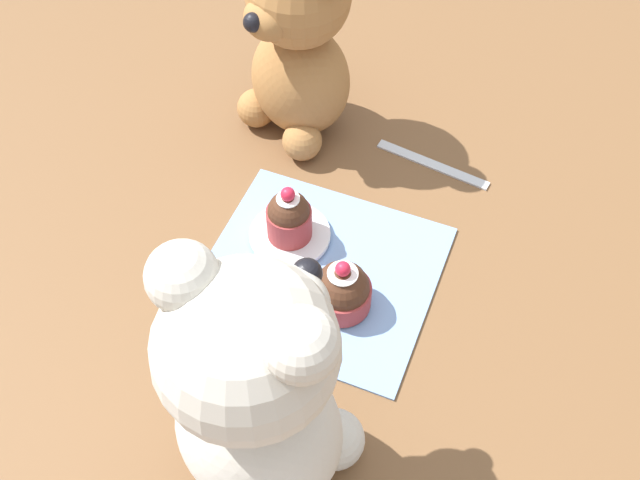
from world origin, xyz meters
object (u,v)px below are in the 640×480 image
at_px(teddy_bear_tan, 297,45).
at_px(saucer_plate, 290,235).
at_px(cupcake_near_cream_bear, 342,290).
at_px(teaspoon, 433,164).
at_px(cupcake_near_tan_bear, 289,217).
at_px(teddy_bear_cream, 257,392).

height_order(teddy_bear_tan, saucer_plate, teddy_bear_tan).
xyz_separation_m(teddy_bear_tan, cupcake_near_cream_bear, (-0.14, 0.22, -0.09)).
xyz_separation_m(cupcake_near_cream_bear, teaspoon, (-0.03, -0.21, -0.03)).
bearing_deg(teddy_bear_tan, cupcake_near_tan_bear, -47.89).
bearing_deg(teddy_bear_cream, teddy_bear_tan, -60.15).
bearing_deg(teddy_bear_tan, teddy_bear_cream, -48.42).
distance_m(teddy_bear_cream, teaspoon, 0.41).
distance_m(teddy_bear_tan, saucer_plate, 0.20).
height_order(teddy_bear_cream, cupcake_near_cream_bear, teddy_bear_cream).
bearing_deg(saucer_plate, teddy_bear_tan, -70.46).
distance_m(teddy_bear_tan, cupcake_near_tan_bear, 0.19).
bearing_deg(cupcake_near_tan_bear, saucer_plate, 0.00).
xyz_separation_m(cupcake_near_cream_bear, cupcake_near_tan_bear, (0.08, -0.06, 0.01)).
xyz_separation_m(cupcake_near_cream_bear, saucer_plate, (0.08, -0.06, -0.02)).
height_order(teddy_bear_cream, teaspoon, teddy_bear_cream).
bearing_deg(teaspoon, teddy_bear_tan, 6.02).
distance_m(saucer_plate, teaspoon, 0.19).
bearing_deg(saucer_plate, teddy_bear_cream, 108.62).
bearing_deg(saucer_plate, cupcake_near_tan_bear, 0.00).
distance_m(teddy_bear_cream, cupcake_near_cream_bear, 0.20).
bearing_deg(cupcake_near_tan_bear, teddy_bear_tan, -70.46).
bearing_deg(saucer_plate, cupcake_near_cream_bear, 144.54).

